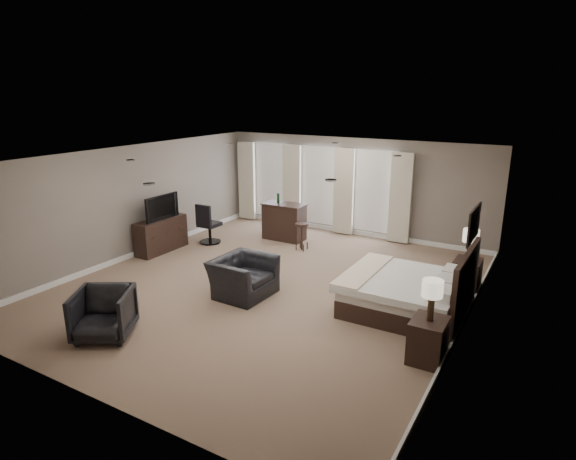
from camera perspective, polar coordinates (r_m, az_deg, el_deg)
The scene contains 16 objects.
room at distance 9.35m, azimuth -2.29°, elevation 0.75°, with size 7.60×8.60×2.64m.
window_bay at distance 13.34m, azimuth 3.55°, elevation 5.02°, with size 5.25×0.20×2.30m.
bed at distance 8.76m, azimuth 13.15°, elevation -5.32°, with size 2.01×1.92×1.28m, color silver.
nightstand_near at distance 7.41m, azimuth 16.25°, elevation -12.44°, with size 0.48×0.59×0.64m, color black.
nightstand_far at distance 10.02m, azimuth 20.41°, elevation -5.10°, with size 0.49×0.59×0.65m, color black.
lamp_near at distance 7.14m, azimuth 16.65°, elevation -8.01°, with size 0.30×0.30×0.61m, color beige.
lamp_far at distance 9.82m, azimuth 20.77°, elevation -1.66°, with size 0.30×0.30×0.62m, color beige.
wall_art at distance 8.19m, azimuth 21.12°, elevation 0.66°, with size 0.04×0.96×0.56m, color slate.
dresser at distance 12.10m, azimuth -14.80°, elevation -0.57°, with size 0.45×1.40×0.81m, color black.
tv at distance 11.97m, azimuth -14.97°, elevation 1.60°, with size 1.03×0.60×0.14m, color black.
armchair_near at distance 9.22m, azimuth -5.35°, elevation -4.79°, with size 1.13×0.74×0.99m, color black.
armchair_far at distance 8.23m, azimuth -21.06°, elevation -9.03°, with size 0.85×0.79×0.87m, color black.
bar_counter at distance 12.60m, azimuth -0.45°, elevation 1.03°, with size 1.11×0.58×0.97m, color black.
bar_stool_left at distance 13.15m, azimuth -1.35°, elevation 1.19°, with size 0.36×0.36×0.76m, color black.
bar_stool_right at distance 11.80m, azimuth 1.65°, elevation -0.78°, with size 0.32×0.32×0.68m, color black.
desk_chair at distance 12.44m, azimuth -9.29°, elevation 0.80°, with size 0.53×0.53×1.05m, color black.
Camera 1 is at (4.84, -7.60, 3.81)m, focal length 30.00 mm.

